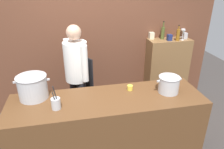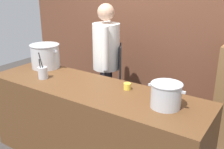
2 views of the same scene
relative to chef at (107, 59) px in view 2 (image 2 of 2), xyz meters
name	(u,v)px [view 2 (image 2 of 2)]	position (x,y,z in m)	size (l,w,h in m)	color
brick_back_panel	(154,13)	(0.32, 0.67, 0.54)	(4.40, 0.10, 3.00)	brown
prep_counter	(93,126)	(0.32, -0.73, -0.51)	(2.38, 0.70, 0.90)	brown
chef	(107,59)	(0.00, 0.00, 0.00)	(0.41, 0.47, 1.66)	black
stockpot_large	(45,56)	(-0.55, -0.52, 0.08)	(0.41, 0.36, 0.29)	#B7BABF
stockpot_small	(166,95)	(1.11, -0.73, 0.04)	(0.33, 0.27, 0.21)	#B7BABF
utensil_crock	(43,73)	(-0.28, -0.82, 0.00)	(0.10, 0.10, 0.30)	#B7BABF
butter_jar	(127,86)	(0.65, -0.58, -0.03)	(0.07, 0.07, 0.07)	yellow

